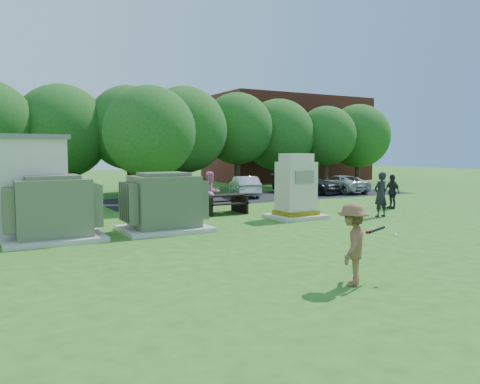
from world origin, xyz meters
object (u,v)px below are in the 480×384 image
person_walking_right (392,192)px  car_silver_b (339,184)px  transformer_left (53,210)px  transformer_right (164,204)px  person_by_generator (381,195)px  person_at_picnic (211,193)px  car_dark (306,183)px  picnic_table (223,202)px  car_silver_a (244,186)px  batter (353,244)px  car_white (160,189)px  generator_cabinet (296,190)px

person_walking_right → car_silver_b: size_ratio=0.39×
transformer_left → car_silver_b: bearing=24.4°
transformer_right → person_by_generator: 9.40m
person_by_generator → person_at_picnic: bearing=-36.9°
transformer_left → car_dark: bearing=28.6°
picnic_table → car_silver_a: 8.11m
batter → person_by_generator: (8.18, 7.21, 0.10)m
car_white → car_silver_b: 12.63m
generator_cabinet → person_at_picnic: generator_cabinet is taller
person_at_picnic → car_silver_a: size_ratio=0.49×
person_walking_right → car_silver_a: (-3.25, 8.95, -0.21)m
batter → picnic_table: bearing=-142.7°
generator_cabinet → person_by_generator: generator_cabinet is taller
picnic_table → transformer_left: bearing=-157.9°
person_walking_right → car_white: person_walking_right is taller
person_walking_right → car_silver_a: person_walking_right is taller
car_white → picnic_table: bearing=-92.5°
car_dark → car_silver_b: bearing=-34.1°
person_at_picnic → car_dark: bearing=20.9°
car_white → generator_cabinet: bearing=-82.4°
generator_cabinet → batter: size_ratio=1.57×
person_walking_right → car_white: size_ratio=0.40×
person_by_generator → car_silver_b: bearing=-123.9°
person_walking_right → car_white: bearing=-127.3°
generator_cabinet → car_white: size_ratio=0.65×
person_by_generator → person_walking_right: 3.18m
person_by_generator → person_walking_right: (2.61, 1.81, -0.12)m
generator_cabinet → person_walking_right: bearing=3.5°
transformer_left → person_by_generator: size_ratio=1.55×
picnic_table → person_at_picnic: (-0.56, 0.04, 0.42)m
car_dark → car_silver_b: size_ratio=1.10×
generator_cabinet → person_walking_right: generator_cabinet is taller
person_by_generator → car_dark: (3.88, 10.40, -0.28)m
transformer_right → car_silver_a: (8.69, 9.60, -0.33)m
transformer_left → car_dark: transformer_left is taller
person_walking_right → person_at_picnic: bearing=-99.6°
person_by_generator → person_at_picnic: (-6.02, 4.28, -0.01)m
transformer_left → car_white: 11.38m
car_silver_b → transformer_left: bearing=22.4°
batter → person_at_picnic: (2.16, 11.50, 0.09)m
car_silver_a → picnic_table: bearing=71.7°
transformer_left → car_silver_b: transformer_left is taller
generator_cabinet → car_silver_a: size_ratio=0.70×
generator_cabinet → car_dark: size_ratio=0.58×
transformer_left → generator_cabinet: generator_cabinet is taller
transformer_right → person_at_picnic: (3.31, 3.12, -0.01)m
picnic_table → car_silver_a: size_ratio=0.52×
car_silver_a → car_dark: size_ratio=0.82×
picnic_table → person_walking_right: size_ratio=1.19×
person_by_generator → person_walking_right: size_ratio=1.14×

